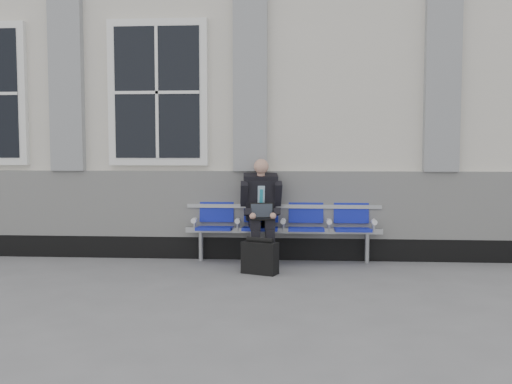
{
  "coord_description": "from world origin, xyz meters",
  "views": [
    {
      "loc": [
        2.21,
        -6.17,
        1.48
      ],
      "look_at": [
        1.71,
        0.9,
        0.96
      ],
      "focal_mm": 40.0,
      "sensor_mm": 36.0,
      "label": 1
    }
  ],
  "objects": [
    {
      "name": "briefcase",
      "position": [
        1.78,
        0.56,
        0.2
      ],
      "size": [
        0.46,
        0.33,
        0.44
      ],
      "color": "black",
      "rests_on": "ground"
    },
    {
      "name": "businessman",
      "position": [
        1.76,
        1.19,
        0.75
      ],
      "size": [
        0.56,
        0.76,
        1.37
      ],
      "color": "black",
      "rests_on": "ground"
    },
    {
      "name": "station_building",
      "position": [
        -0.02,
        3.47,
        2.22
      ],
      "size": [
        14.4,
        4.4,
        4.49
      ],
      "color": "beige",
      "rests_on": "ground"
    },
    {
      "name": "bench",
      "position": [
        2.05,
        1.32,
        0.55
      ],
      "size": [
        2.6,
        0.47,
        0.91
      ],
      "color": "#9EA0A3",
      "rests_on": "ground"
    },
    {
      "name": "ground",
      "position": [
        0.0,
        0.0,
        0.0
      ],
      "size": [
        70.0,
        70.0,
        0.0
      ],
      "primitive_type": "plane",
      "color": "slate",
      "rests_on": "ground"
    }
  ]
}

